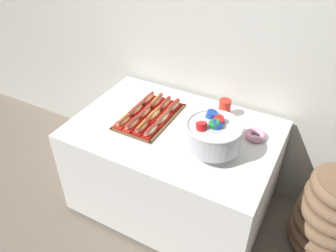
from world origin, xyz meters
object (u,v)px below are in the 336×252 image
Objects in this scene: hot_dog_1 at (132,124)px; hot_dog_9 at (156,101)px; cup_stack at (225,109)px; serving_tray at (149,117)px; hot_dog_10 at (165,104)px; donut at (255,135)px; hot_dog_11 at (174,106)px; hot_dog_8 at (148,99)px; buffet_table at (174,167)px; floor_vase at (332,215)px; hot_dog_2 at (142,127)px; hot_dog_0 at (123,121)px; hot_dog_3 at (151,130)px; hot_dog_4 at (136,109)px; hot_dog_6 at (154,115)px; punch_bowl at (214,134)px; hot_dog_5 at (145,112)px; hot_dog_7 at (163,118)px.

hot_dog_9 is (-0.00, 0.33, -0.00)m from hot_dog_1.
serving_tray is at bearing -150.30° from cup_stack.
donut is at bearing -2.42° from hot_dog_10.
hot_dog_11 is at bearing -163.97° from cup_stack.
cup_stack is (0.58, 0.10, 0.04)m from hot_dog_8.
serving_tray is at bearing -55.54° from hot_dog_8.
buffet_table is 9.78× the size of donut.
floor_vase is 6.99× the size of hot_dog_2.
hot_dog_11 reaches higher than hot_dog_2.
hot_dog_0 is (-1.47, -0.31, 0.49)m from floor_vase.
hot_dog_3 is at bearing 0.17° from hot_dog_1.
hot_dog_4 reaches higher than buffet_table.
hot_dog_6 is 0.55m from punch_bowl.
hot_dog_6 is at bearing 114.61° from hot_dog_3.
hot_dog_11 is 0.44× the size of punch_bowl.
hot_dog_1 is 1.07× the size of hot_dog_2.
cup_stack reaches higher than hot_dog_0.
hot_dog_9 reaches higher than donut.
cup_stack is at bearing 24.74° from hot_dog_4.
hot_dog_3 is 0.46× the size of punch_bowl.
hot_dog_5 is 0.22m from hot_dog_11.
hot_dog_3 is at bearing -55.54° from serving_tray.
hot_dog_7 is (-0.00, 0.16, 0.00)m from hot_dog_3.
hot_dog_8 is at bearing -179.83° from hot_dog_9.
hot_dog_9 is 0.15m from hot_dog_11.
cup_stack is at bearing 45.04° from hot_dog_2.
hot_dog_10 is at bearing 47.90° from hot_dog_4.
hot_dog_5 is (0.07, 0.17, -0.00)m from hot_dog_0.
hot_dog_2 and hot_dog_8 have the same top height.
cup_stack reaches higher than hot_dog_4.
hot_dog_11 is (0.15, 0.00, 0.00)m from hot_dog_9.
hot_dog_0 is (-0.33, -0.13, 0.40)m from buffet_table.
hot_dog_9 is 0.08m from hot_dog_10.
hot_dog_5 is 0.96× the size of hot_dog_10.
hot_dog_9 is at bearing 90.17° from hot_dog_5.
hot_dog_6 reaches higher than donut.
cup_stack is at bearing 13.40° from hot_dog_10.
hot_dog_6 is 1.06× the size of hot_dog_8.
buffet_table is 8.52× the size of hot_dog_8.
hot_dog_1 is 1.13× the size of donut.
hot_dog_0 reaches higher than hot_dog_5.
serving_tray is 0.17m from hot_dog_9.
donut is (0.74, 0.14, 0.02)m from serving_tray.
floor_vase is 1.34m from hot_dog_11.
floor_vase is 1.56m from hot_dog_4.
hot_dog_11 is (0.22, 0.33, 0.00)m from hot_dog_0.
hot_dog_8 is (-0.11, 0.16, 0.03)m from serving_tray.
buffet_table is 0.46m from hot_dog_11.
hot_dog_3 is 0.90× the size of hot_dog_7.
hot_dog_3 reaches higher than buffet_table.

